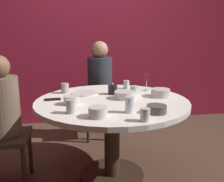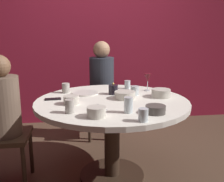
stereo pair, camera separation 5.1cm
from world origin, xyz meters
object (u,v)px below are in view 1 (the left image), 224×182
(candle_holder, at_px, (113,90))
(wine_glass, at_px, (147,78))
(bowl_small_white, at_px, (98,112))
(cup_far_edge, at_px, (145,115))
(dining_table, at_px, (112,116))
(cell_phone, at_px, (53,99))
(seated_diner_left, at_px, (2,108))
(cup_by_right_diner, at_px, (134,90))
(bowl_serving_large, at_px, (160,93))
(cup_near_candle, at_px, (126,84))
(bowl_salad_center, at_px, (157,109))
(bowl_rice_portion, at_px, (125,95))
(seated_diner_back, at_px, (100,80))
(bowl_sauce_side, at_px, (71,100))
(cup_beside_wine, at_px, (71,107))
(cup_by_left_diner, at_px, (65,88))
(dinner_plate, at_px, (85,93))
(cup_center_front, at_px, (130,105))

(candle_holder, relative_size, wine_glass, 0.63)
(bowl_small_white, height_order, cup_far_edge, cup_far_edge)
(dining_table, xyz_separation_m, cell_phone, (-0.52, 0.08, 0.16))
(wine_glass, xyz_separation_m, cup_far_edge, (-0.27, -0.90, -0.08))
(wine_glass, relative_size, cup_far_edge, 1.96)
(wine_glass, distance_m, cup_far_edge, 0.95)
(seated_diner_left, bearing_deg, cup_by_right_diner, 7.39)
(candle_holder, distance_m, cup_far_edge, 0.80)
(bowl_serving_large, bearing_deg, bowl_small_white, -141.71)
(bowl_serving_large, bearing_deg, seated_diner_left, -178.01)
(dining_table, bearing_deg, cell_phone, 170.89)
(dining_table, height_order, bowl_serving_large, bowl_serving_large)
(dining_table, distance_m, cup_near_candle, 0.53)
(wine_glass, xyz_separation_m, bowl_salad_center, (-0.14, -0.74, -0.10))
(bowl_rice_portion, bearing_deg, seated_diner_back, 97.28)
(bowl_serving_large, height_order, bowl_salad_center, bowl_serving_large)
(wine_glass, xyz_separation_m, cup_by_right_diner, (-0.17, -0.17, -0.09))
(cup_near_candle, bearing_deg, seated_diner_left, -159.07)
(candle_holder, height_order, bowl_sauce_side, candle_holder)
(seated_diner_left, bearing_deg, bowl_rice_portion, 1.61)
(cup_far_edge, distance_m, cup_beside_wine, 0.55)
(bowl_sauce_side, xyz_separation_m, cup_by_left_diner, (-0.06, 0.42, 0.01))
(seated_diner_back, bearing_deg, cup_beside_wine, -15.40)
(bowl_sauce_side, bearing_deg, bowl_serving_large, 9.65)
(wine_glass, bearing_deg, candle_holder, -164.06)
(bowl_serving_large, height_order, cup_by_left_diner, cup_by_left_diner)
(candle_holder, height_order, bowl_small_white, candle_holder)
(dinner_plate, xyz_separation_m, bowl_serving_large, (0.69, -0.21, 0.03))
(dinner_plate, relative_size, cup_far_edge, 2.80)
(cell_phone, distance_m, cup_far_edge, 0.93)
(cell_phone, height_order, bowl_salad_center, bowl_salad_center)
(seated_diner_left, distance_m, cell_phone, 0.42)
(cell_phone, bearing_deg, cup_far_edge, -142.10)
(cup_by_left_diner, height_order, cup_far_edge, cup_by_left_diner)
(bowl_rice_portion, relative_size, cup_center_front, 1.60)
(cup_by_left_diner, xyz_separation_m, cup_beside_wine, (0.06, -0.66, 0.00))
(cup_by_left_diner, relative_size, cup_by_right_diner, 1.10)
(cup_center_front, bearing_deg, bowl_rice_portion, 83.23)
(bowl_salad_center, xyz_separation_m, cup_center_front, (-0.19, 0.04, 0.03))
(seated_diner_back, xyz_separation_m, cup_near_candle, (0.22, -0.53, 0.04))
(seated_diner_left, distance_m, cup_far_edge, 1.21)
(candle_holder, distance_m, cup_beside_wine, 0.67)
(wine_glass, bearing_deg, cup_far_edge, -106.89)
(bowl_serving_large, distance_m, cup_beside_wine, 0.90)
(cell_phone, bearing_deg, bowl_rice_portion, -101.18)
(bowl_serving_large, bearing_deg, bowl_sauce_side, -170.35)
(candle_holder, relative_size, dinner_plate, 0.44)
(dining_table, relative_size, dinner_plate, 5.35)
(bowl_rice_portion, bearing_deg, dinner_plate, 146.23)
(seated_diner_left, relative_size, wine_glass, 6.54)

